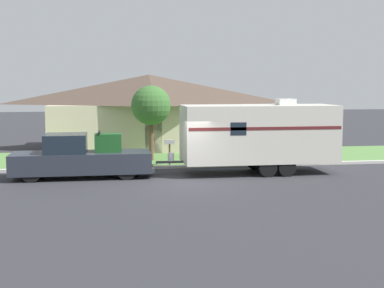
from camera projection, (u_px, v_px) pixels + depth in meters
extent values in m
plane|color=#2D2D33|center=(183.00, 182.00, 22.37)|extent=(120.00, 120.00, 0.00)
cube|color=beige|center=(173.00, 167.00, 26.04)|extent=(80.00, 0.30, 0.14)
cube|color=#568442|center=(165.00, 158.00, 29.63)|extent=(80.00, 7.00, 0.03)
cube|color=beige|center=(149.00, 126.00, 34.38)|extent=(12.28, 6.43, 2.84)
pyramid|color=#4C3D33|center=(149.00, 89.00, 34.12)|extent=(13.26, 6.94, 1.84)
cube|color=#4C3828|center=(153.00, 136.00, 31.29)|extent=(1.00, 0.06, 2.10)
cylinder|color=black|center=(31.00, 172.00, 22.28)|extent=(0.87, 0.28, 0.87)
cylinder|color=black|center=(36.00, 166.00, 23.87)|extent=(0.87, 0.28, 0.87)
cylinder|color=black|center=(127.00, 170.00, 22.89)|extent=(0.87, 0.28, 0.87)
cylinder|color=black|center=(125.00, 164.00, 24.48)|extent=(0.87, 0.28, 0.87)
cube|color=#282D38|center=(52.00, 163.00, 23.17)|extent=(3.43, 1.98, 0.88)
cube|color=#19232D|center=(66.00, 143.00, 23.17)|extent=(1.78, 1.82, 0.81)
cube|color=#282D38|center=(121.00, 161.00, 23.63)|extent=(2.56, 1.98, 0.88)
cube|color=#333333|center=(152.00, 168.00, 23.87)|extent=(0.12, 1.78, 0.20)
cube|color=#194C1E|center=(108.00, 143.00, 23.45)|extent=(1.15, 0.83, 0.80)
cube|color=black|center=(99.00, 132.00, 23.34)|extent=(0.10, 0.91, 0.08)
cylinder|color=black|center=(268.00, 168.00, 23.56)|extent=(0.80, 0.22, 0.80)
cylinder|color=black|center=(254.00, 161.00, 25.73)|extent=(0.80, 0.22, 0.80)
cylinder|color=black|center=(287.00, 168.00, 23.69)|extent=(0.80, 0.22, 0.80)
cylinder|color=black|center=(272.00, 161.00, 25.86)|extent=(0.80, 0.22, 0.80)
cube|color=beige|center=(259.00, 133.00, 24.46)|extent=(7.01, 2.49, 2.58)
cube|color=#5B1E1E|center=(267.00, 128.00, 23.20)|extent=(6.87, 0.01, 0.14)
cube|color=#383838|center=(169.00, 162.00, 23.97)|extent=(1.24, 0.12, 0.10)
cylinder|color=silver|center=(171.00, 157.00, 23.95)|extent=(0.28, 0.28, 0.36)
cube|color=silver|center=(286.00, 102.00, 24.50)|extent=(0.80, 0.68, 0.28)
cube|color=#19232D|center=(239.00, 129.00, 23.00)|extent=(0.70, 0.01, 0.56)
cylinder|color=brown|center=(170.00, 155.00, 26.65)|extent=(0.09, 0.09, 1.11)
cube|color=#B2B2B2|center=(170.00, 142.00, 26.58)|extent=(0.48, 0.20, 0.22)
cylinder|color=brown|center=(151.00, 140.00, 28.49)|extent=(0.24, 0.24, 2.18)
sphere|color=#38662D|center=(151.00, 105.00, 28.28)|extent=(2.11, 2.11, 2.11)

